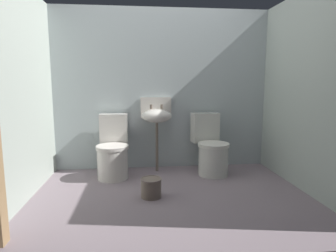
% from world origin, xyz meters
% --- Properties ---
extents(ground_plane, '(3.32, 2.41, 0.08)m').
position_xyz_m(ground_plane, '(0.00, 0.00, -0.04)').
color(ground_plane, gray).
extents(wall_back, '(3.32, 0.10, 2.18)m').
position_xyz_m(wall_back, '(0.00, 1.05, 1.09)').
color(wall_back, '#AAB5B7').
rests_on(wall_back, ground).
extents(wall_left, '(0.10, 2.21, 2.18)m').
position_xyz_m(wall_left, '(-1.51, 0.10, 1.09)').
color(wall_left, '#B0BCB0').
rests_on(wall_left, ground).
extents(wall_right, '(0.10, 2.21, 2.18)m').
position_xyz_m(wall_right, '(1.51, 0.10, 1.09)').
color(wall_right, '#AEBBB0').
rests_on(wall_right, ground).
extents(toilet_left, '(0.40, 0.59, 0.78)m').
position_xyz_m(toilet_left, '(-0.66, 0.65, 0.32)').
color(toilet_left, silver).
rests_on(toilet_left, ground).
extents(toilet_right, '(0.47, 0.64, 0.78)m').
position_xyz_m(toilet_right, '(0.61, 0.65, 0.32)').
color(toilet_right, silver).
rests_on(toilet_right, ground).
extents(sink, '(0.42, 0.35, 0.99)m').
position_xyz_m(sink, '(-0.09, 0.84, 0.75)').
color(sink, '#6E5F54').
rests_on(sink, ground).
extents(bucket, '(0.23, 0.23, 0.20)m').
position_xyz_m(bucket, '(-0.21, -0.08, 0.11)').
color(bucket, '#6E5F54').
rests_on(bucket, ground).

